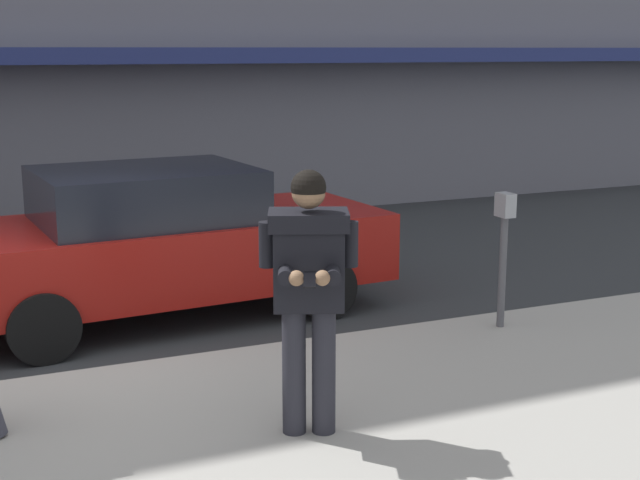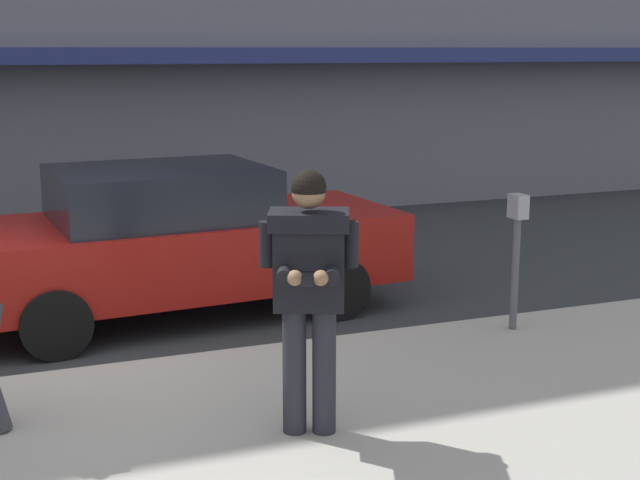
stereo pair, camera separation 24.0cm
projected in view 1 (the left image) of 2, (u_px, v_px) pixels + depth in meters
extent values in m
plane|color=#2B2D30|center=(54.00, 381.00, 7.39)|extent=(80.00, 80.00, 0.00)
cube|color=silver|center=(171.00, 362.00, 7.82)|extent=(28.00, 0.12, 0.01)
cube|color=navy|center=(58.00, 56.00, 12.74)|extent=(26.60, 0.70, 0.24)
cube|color=maroon|center=(165.00, 252.00, 9.06)|extent=(4.62, 2.14, 0.70)
cube|color=black|center=(145.00, 194.00, 8.85)|extent=(2.18, 1.78, 0.52)
cylinder|color=black|center=(257.00, 254.00, 10.51)|extent=(0.65, 0.27, 0.64)
cylinder|color=black|center=(325.00, 288.00, 9.03)|extent=(0.65, 0.27, 0.64)
cylinder|color=black|center=(11.00, 283.00, 9.24)|extent=(0.65, 0.27, 0.64)
cylinder|color=black|center=(43.00, 327.00, 7.76)|extent=(0.65, 0.27, 0.64)
cylinder|color=#23232B|center=(324.00, 370.00, 5.98)|extent=(0.16, 0.16, 0.88)
cylinder|color=#23232B|center=(294.00, 371.00, 5.98)|extent=(0.16, 0.16, 0.88)
cube|color=black|center=(309.00, 261.00, 5.82)|extent=(0.54, 0.45, 0.64)
cube|color=black|center=(308.00, 220.00, 5.77)|extent=(0.61, 0.51, 0.12)
cylinder|color=black|center=(350.00, 244.00, 5.81)|extent=(0.11, 0.11, 0.30)
cylinder|color=black|center=(332.00, 272.00, 5.68)|extent=(0.20, 0.32, 0.10)
sphere|color=#8C6647|center=(322.00, 278.00, 5.54)|extent=(0.10, 0.10, 0.10)
cylinder|color=black|center=(267.00, 245.00, 5.79)|extent=(0.11, 0.11, 0.30)
cylinder|color=black|center=(286.00, 273.00, 5.67)|extent=(0.20, 0.32, 0.10)
sphere|color=#8C6647|center=(296.00, 278.00, 5.53)|extent=(0.10, 0.10, 0.10)
cube|color=black|center=(310.00, 280.00, 5.50)|extent=(0.12, 0.16, 0.07)
sphere|color=#8C6647|center=(308.00, 192.00, 5.70)|extent=(0.22, 0.22, 0.22)
sphere|color=black|center=(308.00, 187.00, 5.69)|extent=(0.23, 0.23, 0.23)
cylinder|color=#4C4C51|center=(502.00, 272.00, 8.27)|extent=(0.07, 0.07, 1.05)
cube|color=gray|center=(505.00, 205.00, 8.14)|extent=(0.12, 0.18, 0.22)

